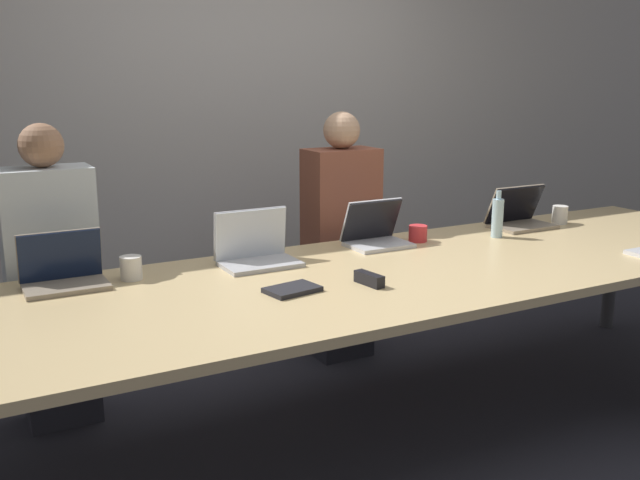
{
  "coord_description": "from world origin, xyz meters",
  "views": [
    {
      "loc": [
        -1.8,
        -2.54,
        1.6
      ],
      "look_at": [
        -0.36,
        0.1,
        0.9
      ],
      "focal_mm": 40.0,
      "sensor_mm": 36.0,
      "label": 1
    }
  ],
  "objects_px": {
    "bottle_far_right": "(497,217)",
    "laptop_far_left": "(63,271)",
    "cup_far_right": "(560,215)",
    "cup_far_left": "(131,268)",
    "stapler": "(369,279)",
    "laptop_far_center": "(375,232)",
    "person_far_left": "(53,283)",
    "laptop_far_right": "(519,215)",
    "laptop_far_midleft": "(255,249)",
    "cup_far_center": "(418,233)",
    "person_far_center": "(341,241)"
  },
  "relations": [
    {
      "from": "laptop_far_right",
      "to": "cup_far_left",
      "type": "bearing_deg",
      "value": -179.59
    },
    {
      "from": "stapler",
      "to": "cup_far_right",
      "type": "bearing_deg",
      "value": 9.88
    },
    {
      "from": "laptop_far_center",
      "to": "cup_far_right",
      "type": "distance_m",
      "value": 1.24
    },
    {
      "from": "laptop_far_center",
      "to": "bottle_far_right",
      "type": "height_order",
      "value": "bottle_far_right"
    },
    {
      "from": "cup_far_right",
      "to": "laptop_far_left",
      "type": "height_order",
      "value": "laptop_far_left"
    },
    {
      "from": "bottle_far_right",
      "to": "laptop_far_left",
      "type": "height_order",
      "value": "bottle_far_right"
    },
    {
      "from": "cup_far_center",
      "to": "laptop_far_right",
      "type": "xyz_separation_m",
      "value": [
        0.72,
        0.02,
        0.03
      ]
    },
    {
      "from": "cup_far_right",
      "to": "person_far_left",
      "type": "distance_m",
      "value": 2.79
    },
    {
      "from": "laptop_far_right",
      "to": "laptop_far_midleft",
      "type": "bearing_deg",
      "value": -178.94
    },
    {
      "from": "person_far_left",
      "to": "cup_far_left",
      "type": "height_order",
      "value": "person_far_left"
    },
    {
      "from": "laptop_far_center",
      "to": "laptop_far_right",
      "type": "height_order",
      "value": "laptop_far_right"
    },
    {
      "from": "cup_far_center",
      "to": "bottle_far_right",
      "type": "height_order",
      "value": "bottle_far_right"
    },
    {
      "from": "cup_far_center",
      "to": "laptop_far_right",
      "type": "distance_m",
      "value": 0.72
    },
    {
      "from": "laptop_far_center",
      "to": "cup_far_right",
      "type": "bearing_deg",
      "value": -2.74
    },
    {
      "from": "laptop_far_right",
      "to": "laptop_far_left",
      "type": "bearing_deg",
      "value": 179.69
    },
    {
      "from": "person_far_left",
      "to": "stapler",
      "type": "distance_m",
      "value": 1.46
    },
    {
      "from": "laptop_far_right",
      "to": "laptop_far_midleft",
      "type": "distance_m",
      "value": 1.64
    },
    {
      "from": "laptop_far_left",
      "to": "laptop_far_midleft",
      "type": "bearing_deg",
      "value": -2.99
    },
    {
      "from": "cup_far_center",
      "to": "bottle_far_right",
      "type": "relative_size",
      "value": 0.38
    },
    {
      "from": "laptop_far_left",
      "to": "person_far_left",
      "type": "height_order",
      "value": "person_far_left"
    },
    {
      "from": "cup_far_left",
      "to": "stapler",
      "type": "distance_m",
      "value": 1.01
    },
    {
      "from": "bottle_far_right",
      "to": "cup_far_left",
      "type": "bearing_deg",
      "value": 176.28
    },
    {
      "from": "laptop_far_center",
      "to": "person_far_left",
      "type": "relative_size",
      "value": 0.22
    },
    {
      "from": "cup_far_right",
      "to": "cup_far_left",
      "type": "xyz_separation_m",
      "value": [
        -2.49,
        0.03,
        -0.0
      ]
    },
    {
      "from": "laptop_far_right",
      "to": "laptop_far_center",
      "type": "bearing_deg",
      "value": 179.16
    },
    {
      "from": "laptop_far_left",
      "to": "stapler",
      "type": "height_order",
      "value": "laptop_far_left"
    },
    {
      "from": "person_far_left",
      "to": "stapler",
      "type": "bearing_deg",
      "value": -40.17
    },
    {
      "from": "laptop_far_center",
      "to": "laptop_far_midleft",
      "type": "distance_m",
      "value": 0.68
    },
    {
      "from": "person_far_center",
      "to": "laptop_far_right",
      "type": "distance_m",
      "value": 1.02
    },
    {
      "from": "laptop_far_center",
      "to": "person_far_left",
      "type": "distance_m",
      "value": 1.56
    },
    {
      "from": "cup_far_center",
      "to": "bottle_far_right",
      "type": "distance_m",
      "value": 0.45
    },
    {
      "from": "cup_far_center",
      "to": "laptop_far_right",
      "type": "relative_size",
      "value": 0.27
    },
    {
      "from": "person_far_left",
      "to": "laptop_far_left",
      "type": "bearing_deg",
      "value": -90.48
    },
    {
      "from": "laptop_far_right",
      "to": "cup_far_left",
      "type": "xyz_separation_m",
      "value": [
        -2.21,
        -0.02,
        -0.02
      ]
    },
    {
      "from": "laptop_far_center",
      "to": "laptop_far_midleft",
      "type": "height_order",
      "value": "laptop_far_midleft"
    },
    {
      "from": "cup_far_center",
      "to": "cup_far_left",
      "type": "distance_m",
      "value": 1.49
    },
    {
      "from": "laptop_far_center",
      "to": "laptop_far_right",
      "type": "relative_size",
      "value": 0.88
    },
    {
      "from": "cup_far_center",
      "to": "stapler",
      "type": "xyz_separation_m",
      "value": [
        -0.65,
        -0.55,
        -0.02
      ]
    },
    {
      "from": "laptop_far_midleft",
      "to": "stapler",
      "type": "height_order",
      "value": "laptop_far_midleft"
    },
    {
      "from": "cup_far_center",
      "to": "laptop_far_left",
      "type": "xyz_separation_m",
      "value": [
        -1.76,
        0.03,
        0.02
      ]
    },
    {
      "from": "laptop_far_center",
      "to": "cup_far_center",
      "type": "relative_size",
      "value": 3.28
    },
    {
      "from": "cup_far_left",
      "to": "laptop_far_midleft",
      "type": "distance_m",
      "value": 0.57
    },
    {
      "from": "cup_far_left",
      "to": "stapler",
      "type": "xyz_separation_m",
      "value": [
        0.84,
        -0.55,
        -0.03
      ]
    },
    {
      "from": "cup_far_right",
      "to": "person_far_center",
      "type": "bearing_deg",
      "value": 157.59
    },
    {
      "from": "laptop_far_center",
      "to": "cup_far_left",
      "type": "xyz_separation_m",
      "value": [
        -1.25,
        -0.03,
        -0.02
      ]
    },
    {
      "from": "cup_far_center",
      "to": "stapler",
      "type": "relative_size",
      "value": 0.62
    },
    {
      "from": "bottle_far_right",
      "to": "laptop_far_right",
      "type": "bearing_deg",
      "value": 26.04
    },
    {
      "from": "person_far_center",
      "to": "laptop_far_midleft",
      "type": "height_order",
      "value": "person_far_center"
    },
    {
      "from": "laptop_far_center",
      "to": "laptop_far_left",
      "type": "height_order",
      "value": "laptop_far_center"
    },
    {
      "from": "cup_far_right",
      "to": "cup_far_left",
      "type": "distance_m",
      "value": 2.49
    }
  ]
}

